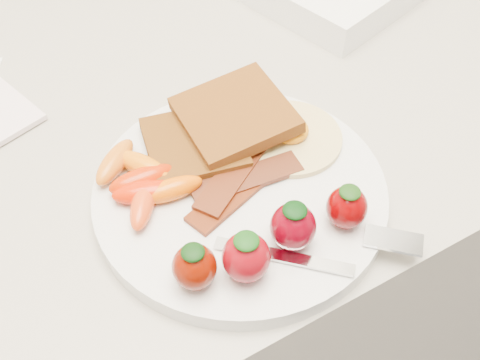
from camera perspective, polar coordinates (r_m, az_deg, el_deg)
counter at (r=1.02m, az=-4.64°, el=-11.69°), size 2.00×0.60×0.90m
plate at (r=0.56m, az=0.00°, el=-1.28°), size 0.27×0.27×0.02m
toast_lower at (r=0.58m, az=-4.35°, el=3.35°), size 0.11×0.11×0.01m
toast_upper at (r=0.59m, az=-0.50°, el=6.21°), size 0.11×0.11×0.02m
fried_egg at (r=0.59m, az=4.72°, el=4.23°), size 0.11×0.11×0.02m
bacon_strips at (r=0.55m, az=-0.14°, el=-0.13°), size 0.12×0.09×0.01m
baby_carrots at (r=0.55m, az=-9.13°, el=-0.16°), size 0.09×0.11×0.02m
strawberries at (r=0.49m, az=2.93°, el=-5.61°), size 0.17×0.05×0.05m
fork at (r=0.51m, az=8.93°, el=-6.48°), size 0.16×0.10×0.00m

